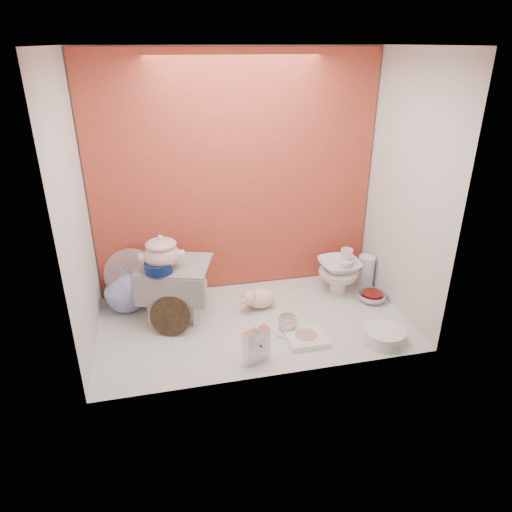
{
  "coord_description": "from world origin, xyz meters",
  "views": [
    {
      "loc": [
        -0.51,
        -2.28,
        1.52
      ],
      "look_at": [
        0.02,
        0.02,
        0.42
      ],
      "focal_mm": 32.48,
      "sensor_mm": 36.0,
      "label": 1
    }
  ],
  "objects_px": {
    "porcelain_tower": "(339,270)",
    "blue_white_vase": "(126,288)",
    "gold_rim_teacup": "(287,323)",
    "plush_pig": "(260,298)",
    "step_stool": "(177,289)",
    "floral_platter": "(132,277)",
    "soup_tureen": "(161,252)",
    "mantel_clock": "(256,344)",
    "dinner_plate_stack": "(384,335)",
    "crystal_bowl": "(372,297)"
  },
  "relations": [
    {
      "from": "porcelain_tower",
      "to": "blue_white_vase",
      "type": "bearing_deg",
      "value": 176.27
    },
    {
      "from": "blue_white_vase",
      "to": "porcelain_tower",
      "type": "bearing_deg",
      "value": -3.73
    },
    {
      "from": "gold_rim_teacup",
      "to": "porcelain_tower",
      "type": "bearing_deg",
      "value": 39.41
    },
    {
      "from": "plush_pig",
      "to": "gold_rim_teacup",
      "type": "height_order",
      "value": "plush_pig"
    },
    {
      "from": "step_stool",
      "to": "floral_platter",
      "type": "bearing_deg",
      "value": 158.5
    },
    {
      "from": "step_stool",
      "to": "porcelain_tower",
      "type": "distance_m",
      "value": 1.06
    },
    {
      "from": "soup_tureen",
      "to": "floral_platter",
      "type": "xyz_separation_m",
      "value": [
        -0.19,
        0.25,
        -0.26
      ]
    },
    {
      "from": "soup_tureen",
      "to": "mantel_clock",
      "type": "distance_m",
      "value": 0.75
    },
    {
      "from": "soup_tureen",
      "to": "dinner_plate_stack",
      "type": "relative_size",
      "value": 1.0
    },
    {
      "from": "porcelain_tower",
      "to": "crystal_bowl",
      "type": "bearing_deg",
      "value": -46.83
    },
    {
      "from": "plush_pig",
      "to": "crystal_bowl",
      "type": "distance_m",
      "value": 0.72
    },
    {
      "from": "step_stool",
      "to": "blue_white_vase",
      "type": "bearing_deg",
      "value": 171.87
    },
    {
      "from": "gold_rim_teacup",
      "to": "dinner_plate_stack",
      "type": "height_order",
      "value": "gold_rim_teacup"
    },
    {
      "from": "gold_rim_teacup",
      "to": "dinner_plate_stack",
      "type": "bearing_deg",
      "value": -23.52
    },
    {
      "from": "step_stool",
      "to": "mantel_clock",
      "type": "relative_size",
      "value": 1.92
    },
    {
      "from": "mantel_clock",
      "to": "crystal_bowl",
      "type": "bearing_deg",
      "value": 4.0
    },
    {
      "from": "step_stool",
      "to": "soup_tureen",
      "type": "distance_m",
      "value": 0.29
    },
    {
      "from": "gold_rim_teacup",
      "to": "crystal_bowl",
      "type": "relative_size",
      "value": 0.61
    },
    {
      "from": "floral_platter",
      "to": "gold_rim_teacup",
      "type": "relative_size",
      "value": 3.35
    },
    {
      "from": "gold_rim_teacup",
      "to": "porcelain_tower",
      "type": "relative_size",
      "value": 0.35
    },
    {
      "from": "step_stool",
      "to": "mantel_clock",
      "type": "bearing_deg",
      "value": -39.42
    },
    {
      "from": "blue_white_vase",
      "to": "step_stool",
      "type": "bearing_deg",
      "value": -25.5
    },
    {
      "from": "gold_rim_teacup",
      "to": "step_stool",
      "type": "bearing_deg",
      "value": 151.5
    },
    {
      "from": "step_stool",
      "to": "plush_pig",
      "type": "relative_size",
      "value": 1.71
    },
    {
      "from": "blue_white_vase",
      "to": "porcelain_tower",
      "type": "relative_size",
      "value": 0.91
    },
    {
      "from": "floral_platter",
      "to": "gold_rim_teacup",
      "type": "xyz_separation_m",
      "value": [
        0.86,
        -0.53,
        -0.13
      ]
    },
    {
      "from": "soup_tureen",
      "to": "mantel_clock",
      "type": "bearing_deg",
      "value": -49.79
    },
    {
      "from": "blue_white_vase",
      "to": "gold_rim_teacup",
      "type": "relative_size",
      "value": 2.58
    },
    {
      "from": "blue_white_vase",
      "to": "plush_pig",
      "type": "bearing_deg",
      "value": -12.74
    },
    {
      "from": "mantel_clock",
      "to": "porcelain_tower",
      "type": "xyz_separation_m",
      "value": [
        0.69,
        0.61,
        0.05
      ]
    },
    {
      "from": "blue_white_vase",
      "to": "floral_platter",
      "type": "bearing_deg",
      "value": 59.13
    },
    {
      "from": "step_stool",
      "to": "gold_rim_teacup",
      "type": "bearing_deg",
      "value": -11.14
    },
    {
      "from": "step_stool",
      "to": "soup_tureen",
      "type": "xyz_separation_m",
      "value": [
        -0.07,
        -0.04,
        0.27
      ]
    },
    {
      "from": "mantel_clock",
      "to": "soup_tureen",
      "type": "bearing_deg",
      "value": 107.34
    },
    {
      "from": "gold_rim_teacup",
      "to": "crystal_bowl",
      "type": "height_order",
      "value": "gold_rim_teacup"
    },
    {
      "from": "soup_tureen",
      "to": "floral_platter",
      "type": "relative_size",
      "value": 0.67
    },
    {
      "from": "step_stool",
      "to": "blue_white_vase",
      "type": "height_order",
      "value": "step_stool"
    },
    {
      "from": "soup_tureen",
      "to": "plush_pig",
      "type": "height_order",
      "value": "soup_tureen"
    },
    {
      "from": "floral_platter",
      "to": "plush_pig",
      "type": "distance_m",
      "value": 0.81
    },
    {
      "from": "porcelain_tower",
      "to": "gold_rim_teacup",
      "type": "bearing_deg",
      "value": -140.59
    },
    {
      "from": "step_stool",
      "to": "gold_rim_teacup",
      "type": "distance_m",
      "value": 0.69
    },
    {
      "from": "gold_rim_teacup",
      "to": "mantel_clock",
      "type": "bearing_deg",
      "value": -135.41
    },
    {
      "from": "soup_tureen",
      "to": "mantel_clock",
      "type": "relative_size",
      "value": 1.17
    },
    {
      "from": "dinner_plate_stack",
      "to": "crystal_bowl",
      "type": "bearing_deg",
      "value": 73.09
    },
    {
      "from": "mantel_clock",
      "to": "dinner_plate_stack",
      "type": "xyz_separation_m",
      "value": [
        0.73,
        0.01,
        -0.07
      ]
    },
    {
      "from": "soup_tureen",
      "to": "dinner_plate_stack",
      "type": "bearing_deg",
      "value": -23.11
    },
    {
      "from": "soup_tureen",
      "to": "gold_rim_teacup",
      "type": "height_order",
      "value": "soup_tureen"
    },
    {
      "from": "dinner_plate_stack",
      "to": "step_stool",
      "type": "bearing_deg",
      "value": 153.71
    },
    {
      "from": "mantel_clock",
      "to": "gold_rim_teacup",
      "type": "xyz_separation_m",
      "value": [
        0.23,
        0.23,
        -0.05
      ]
    },
    {
      "from": "soup_tureen",
      "to": "gold_rim_teacup",
      "type": "relative_size",
      "value": 2.26
    }
  ]
}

